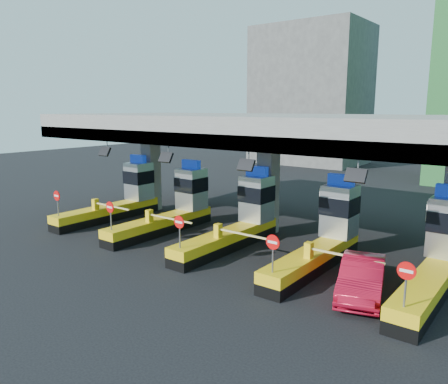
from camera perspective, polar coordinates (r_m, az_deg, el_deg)
The scene contains 9 objects.
ground at distance 24.18m, azimuth 1.84°, elevation -6.87°, with size 120.00×120.00×0.00m, color black.
toll_canopy at distance 25.45m, azimuth 5.75°, elevation 8.04°, with size 28.00×12.09×7.00m.
toll_lane_far_left at distance 30.75m, azimuth -13.11°, elevation -0.61°, with size 4.43×8.00×4.16m.
toll_lane_left at distance 27.13m, azimuth -6.39°, elevation -1.91°, with size 4.43×8.00×4.16m.
toll_lane_center at distance 24.01m, azimuth 2.25°, elevation -3.53°, with size 4.43×8.00×4.16m.
toll_lane_right at distance 21.61m, azimuth 13.17°, elevation -5.46°, with size 4.43×8.00×4.16m.
toll_lane_far_right at distance 20.19m, azimuth 26.27°, elevation -7.50°, with size 4.43×8.00×4.16m.
bg_building_concrete at distance 61.22m, azimuth 11.26°, elevation 12.21°, with size 14.00×10.00×18.00m, color #4C4C49.
red_car at distance 18.52m, azimuth 17.56°, elevation -10.56°, with size 1.61×4.63×1.53m, color #A80C23.
Camera 1 is at (13.45, -18.69, 7.37)m, focal length 35.00 mm.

